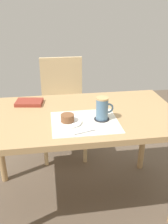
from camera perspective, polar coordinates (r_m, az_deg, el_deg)
name	(u,v)px	position (r m, az deg, el deg)	size (l,w,h in m)	color
ground_plane	(80,200)	(2.01, -1.02, -19.37)	(4.40, 4.40, 0.02)	brown
dining_table	(79,125)	(1.62, -1.19, -2.88)	(1.28, 0.71, 0.71)	tan
wooden_chair	(63,104)	(2.33, -4.85, 1.87)	(0.43, 0.43, 0.89)	#D1B27F
placemat	(85,122)	(1.48, 0.23, -2.33)	(0.39, 0.33, 0.00)	silver
pastry_plate	(68,122)	(1.46, -3.78, -2.33)	(0.16, 0.16, 0.01)	white
pastry	(67,118)	(1.45, -3.81, -1.37)	(0.08, 0.08, 0.04)	brown
coffee_coaster	(102,119)	(1.51, 4.07, -1.59)	(0.09, 0.09, 0.01)	#232328
coffee_mug	(102,108)	(1.48, 4.23, 0.87)	(0.11, 0.07, 0.14)	slate
teaspoon	(84,132)	(1.36, 0.11, -4.55)	(0.01, 0.01, 0.13)	silver
small_book	(29,102)	(1.77, -12.41, 2.16)	(0.18, 0.12, 0.02)	maroon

